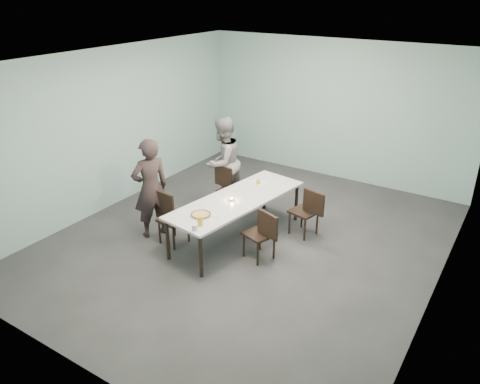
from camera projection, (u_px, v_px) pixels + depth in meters
The scene contains 16 objects.
ground at pixel (248, 240), 8.02m from camera, with size 7.00×7.00×0.00m, color #333335.
room_shell at pixel (249, 125), 7.18m from camera, with size 6.02×7.02×3.01m.
table at pixel (237, 202), 7.80m from camera, with size 1.28×2.71×0.75m.
chair_near_left at pixel (170, 215), 7.78m from camera, with size 0.63×0.46×0.87m.
chair_far_left at pixel (228, 186), 8.87m from camera, with size 0.64×0.47×0.87m.
chair_near_right at pixel (263, 232), 7.25m from camera, with size 0.65×0.53×0.87m.
chair_far_right at pixel (308, 209), 7.96m from camera, with size 0.65×0.51×0.87m.
diner_near at pixel (151, 188), 7.84m from camera, with size 0.64×0.42×1.75m, color black.
diner_far at pixel (223, 162), 8.96m from camera, with size 0.86×0.67×1.76m, color gray.
pizza at pixel (201, 215), 7.19m from camera, with size 0.34×0.34×0.04m.
side_plate at pixel (215, 214), 7.24m from camera, with size 0.18×0.18×0.01m, color white.
beer_glass at pixel (200, 221), 6.87m from camera, with size 0.08×0.08×0.15m, color gold.
water_tumbler at pixel (195, 228), 6.76m from camera, with size 0.08×0.08×0.09m, color silver.
tealight at pixel (232, 200), 7.69m from camera, with size 0.06×0.06×0.05m.
amber_tumbler at pixel (258, 182), 8.31m from camera, with size 0.07×0.07×0.08m, color gold.
menu at pixel (259, 182), 8.39m from camera, with size 0.30×0.22×0.01m, color silver.
Camera 1 is at (3.63, -5.95, 4.04)m, focal length 35.00 mm.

